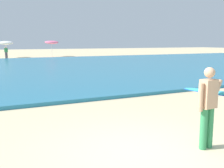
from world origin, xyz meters
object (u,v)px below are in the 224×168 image
Objects in this scene: surfer_with_board at (215,100)px; beachgoer_near_row_mid at (7,52)px; beach_umbrella_3 at (52,42)px; beach_umbrella_2 at (6,43)px; beachgoer_near_row_left at (6,52)px.

beachgoer_near_row_mid is at bearing 91.81° from surfer_with_board.
beach_umbrella_3 is 1.55× the size of beachgoer_near_row_mid.
beach_umbrella_2 is at bearing 85.84° from beachgoer_near_row_mid.
beach_umbrella_2 is 1.52× the size of beachgoer_near_row_left.
surfer_with_board is 1.50× the size of beachgoer_near_row_mid.
beachgoer_near_row_left is at bearing 102.31° from beachgoer_near_row_mid.
beachgoer_near_row_left and beachgoer_near_row_mid have the same top height.
beach_umbrella_2 is 6.52m from beach_umbrella_3.
beach_umbrella_2 is at bearing 179.78° from beach_umbrella_3.
beach_umbrella_3 reaches higher than surfer_with_board.
beachgoer_near_row_mid is at bearing -94.16° from beach_umbrella_2.
surfer_with_board reaches higher than beachgoer_near_row_left.
surfer_with_board is at bearing -88.19° from beachgoer_near_row_mid.
beach_umbrella_2 is at bearing 91.46° from surfer_with_board.
beach_umbrella_3 is 7.13m from beachgoer_near_row_left.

